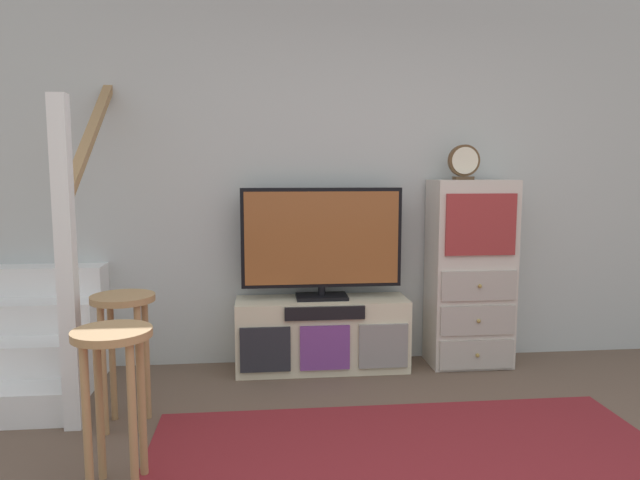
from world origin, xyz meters
name	(u,v)px	position (x,y,z in m)	size (l,w,h in m)	color
back_wall	(359,178)	(0.00, 2.46, 1.35)	(6.40, 0.12, 2.70)	#B2B7B2
media_console	(322,334)	(-0.30, 2.19, 0.25)	(1.21, 0.38, 0.51)	beige
television	(322,240)	(-0.30, 2.22, 0.92)	(1.12, 0.22, 0.78)	black
side_cabinet	(470,274)	(0.77, 2.20, 0.67)	(0.58, 0.38, 1.34)	beige
desk_clock	(464,162)	(0.70, 2.19, 1.46)	(0.22, 0.08, 0.24)	#4C3823
staircase	(36,325)	(-2.24, 2.20, 0.37)	(1.00, 1.36, 2.20)	white
bar_stool_near	(114,372)	(-1.36, 0.75, 0.54)	(0.34, 0.34, 0.73)	#A37A4C
bar_stool_far	(124,330)	(-1.47, 1.39, 0.55)	(0.34, 0.34, 0.74)	#A37A4C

